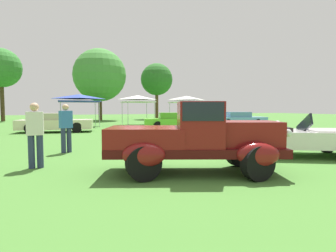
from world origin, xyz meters
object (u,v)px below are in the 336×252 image
feature_pickup_truck (196,137)px  neighbor_convertible (299,138)px  show_car_cream (55,123)px  show_car_skyblue (240,119)px  canopy_tent_center_field (138,98)px  canopy_tent_right_field (187,99)px  show_car_lime (175,121)px  spectator_between_cars (66,126)px  canopy_tent_left_field (79,98)px  spectator_near_truck (35,133)px

feature_pickup_truck → neighbor_convertible: 4.27m
feature_pickup_truck → show_car_cream: feature_pickup_truck is taller
feature_pickup_truck → show_car_cream: size_ratio=0.91×
feature_pickup_truck → show_car_skyblue: feature_pickup_truck is taller
canopy_tent_center_field → feature_pickup_truck: bearing=-100.8°
feature_pickup_truck → canopy_tent_right_field: size_ratio=1.51×
show_car_lime → feature_pickup_truck: bearing=-110.9°
show_car_skyblue → neighbor_convertible: bearing=-118.9°
canopy_tent_right_field → canopy_tent_center_field: bearing=175.5°
show_car_cream → show_car_lime: size_ratio=0.98×
show_car_lime → canopy_tent_right_field: canopy_tent_right_field is taller
neighbor_convertible → spectator_between_cars: (-7.02, 3.47, 0.33)m
spectator_between_cars → canopy_tent_left_field: (1.23, 13.93, 1.51)m
spectator_near_truck → spectator_between_cars: size_ratio=1.00×
show_car_cream → show_car_lime: 8.08m
canopy_tent_left_field → feature_pickup_truck: bearing=-84.9°
show_car_cream → spectator_near_truck: 11.12m
spectator_between_cars → canopy_tent_left_field: canopy_tent_left_field is taller
canopy_tent_left_field → show_car_skyblue: bearing=-21.3°
feature_pickup_truck → canopy_tent_right_field: 19.75m
show_car_lime → spectator_between_cars: spectator_between_cars is taller
spectator_near_truck → canopy_tent_right_field: 19.91m
spectator_near_truck → canopy_tent_left_field: bearing=83.0°
show_car_skyblue → show_car_lime: bearing=-169.8°
canopy_tent_right_field → show_car_skyblue: bearing=-58.7°
show_car_skyblue → canopy_tent_left_field: 13.72m
spectator_between_cars → neighbor_convertible: bearing=-26.3°
canopy_tent_left_field → canopy_tent_center_field: size_ratio=1.21×
neighbor_convertible → spectator_near_truck: 7.88m
neighbor_convertible → canopy_tent_left_field: (-5.79, 17.40, 1.84)m
spectator_between_cars → canopy_tent_right_field: size_ratio=0.59×
feature_pickup_truck → canopy_tent_left_field: canopy_tent_left_field is taller
feature_pickup_truck → neighbor_convertible: size_ratio=0.93×
spectator_near_truck → canopy_tent_left_field: canopy_tent_left_field is taller
neighbor_convertible → canopy_tent_center_field: bearing=92.3°
neighbor_convertible → canopy_tent_right_field: 17.64m
show_car_lime → spectator_near_truck: size_ratio=2.87×
neighbor_convertible → show_car_lime: size_ratio=0.96×
show_car_cream → spectator_near_truck: spectator_near_truck is taller
show_car_skyblue → canopy_tent_center_field: (-7.57, 4.96, 1.82)m
neighbor_convertible → show_car_lime: bearing=87.7°
show_car_cream → canopy_tent_left_field: 5.73m
show_car_lime → spectator_near_truck: spectator_near_truck is taller
spectator_between_cars → canopy_tent_right_field: (11.12, 13.59, 1.51)m
show_car_skyblue → canopy_tent_center_field: 9.23m
spectator_near_truck → spectator_between_cars: (0.77, 2.31, 0.00)m
show_car_skyblue → canopy_tent_right_field: canopy_tent_right_field is taller
show_car_cream → canopy_tent_right_field: (11.67, 4.79, 1.82)m
canopy_tent_left_field → canopy_tent_right_field: bearing=-2.0°
show_car_skyblue → spectator_near_truck: size_ratio=2.64×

